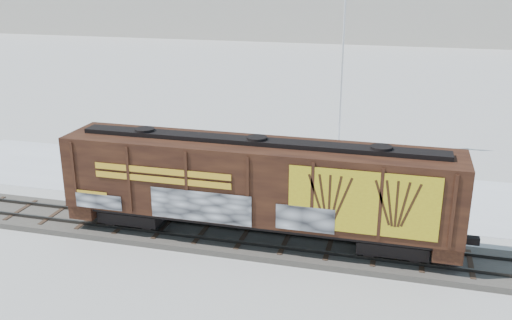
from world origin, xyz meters
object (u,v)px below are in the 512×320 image
(flagpole, at_px, (343,89))
(car_dark, at_px, (369,183))
(hopper_railcar, at_px, (257,183))
(car_white, at_px, (272,179))
(car_silver, at_px, (215,162))

(flagpole, bearing_deg, car_dark, -71.47)
(car_dark, bearing_deg, hopper_railcar, 131.46)
(hopper_railcar, xyz_separation_m, flagpole, (1.97, 15.11, 1.45))
(flagpole, bearing_deg, hopper_railcar, -97.44)
(car_white, bearing_deg, flagpole, -6.72)
(hopper_railcar, relative_size, car_white, 4.04)
(hopper_railcar, relative_size, car_silver, 4.01)
(flagpole, bearing_deg, car_white, -108.68)
(car_silver, bearing_deg, car_dark, -91.35)
(car_silver, relative_size, car_white, 1.01)
(flagpole, distance_m, car_white, 9.67)
(car_silver, distance_m, car_dark, 9.51)
(hopper_railcar, height_order, car_white, hopper_railcar)
(hopper_railcar, height_order, car_silver, hopper_railcar)
(car_dark, bearing_deg, car_silver, 66.58)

